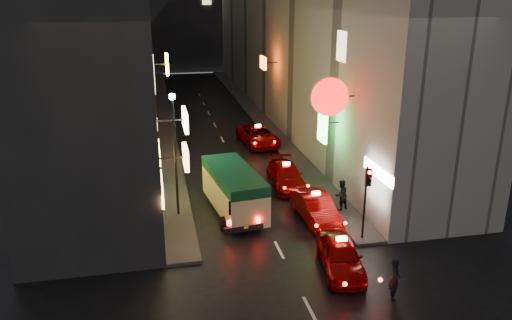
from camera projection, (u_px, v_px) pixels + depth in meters
building_left at (112, 16)px, 41.53m from camera, size 7.59×52.13×18.00m
building_right at (297, 15)px, 44.64m from camera, size 8.30×52.00×18.00m
sidewalk_left at (164, 118)px, 45.13m from camera, size 1.50×52.00×0.15m
sidewalk_right at (256, 114)px, 46.78m from camera, size 1.50×52.00×0.15m
minibus at (234, 186)px, 25.53m from camera, size 2.69×5.86×2.42m
taxi_near at (341, 253)px, 20.52m from camera, size 2.83×5.22×1.74m
taxi_second at (316, 205)px, 25.06m from camera, size 2.28×5.07×1.75m
taxi_third at (286, 174)px, 29.47m from camera, size 2.21×4.88×1.69m
taxi_far at (258, 134)px, 37.46m from camera, size 2.66×5.28×1.78m
pedestrian_crossing at (395, 276)px, 18.56m from camera, size 0.57×0.71×1.88m
pedestrian_sidewalk at (341, 193)px, 25.87m from camera, size 0.80×0.66×1.84m
traffic_light at (367, 188)px, 22.23m from camera, size 0.26×0.43×3.50m
lamp_post at (175, 147)px, 24.50m from camera, size 0.28×0.28×6.22m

